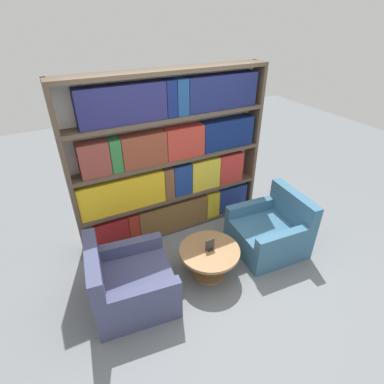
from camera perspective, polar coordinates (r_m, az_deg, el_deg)
name	(u,v)px	position (r m, az deg, el deg)	size (l,w,h in m)	color
ground_plane	(217,283)	(3.91, 4.84, -16.96)	(14.00, 14.00, 0.00)	slate
bookshelf	(172,161)	(4.15, -3.88, 5.96)	(2.74, 0.30, 2.33)	silver
armchair_left	(129,283)	(3.61, -11.89, -16.67)	(0.99, 0.98, 0.82)	#42476B
armchair_right	(270,231)	(4.35, 14.66, -7.26)	(0.95, 0.94, 0.82)	#386684
coffee_table	(209,257)	(3.81, 3.33, -12.18)	(0.75, 0.75, 0.40)	olive
table_sign	(210,246)	(3.69, 3.42, -10.14)	(0.12, 0.06, 0.16)	black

